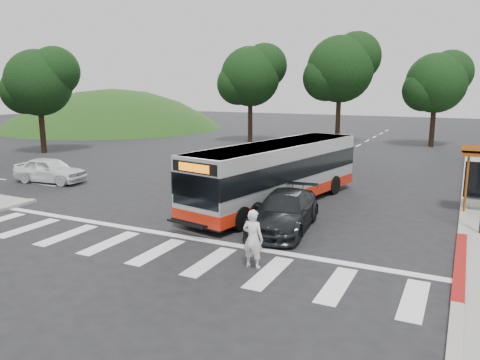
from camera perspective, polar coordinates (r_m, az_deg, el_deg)
The scene contains 13 objects.
ground at distance 19.83m, azimuth -1.60°, elevation -4.26°, with size 140.00×140.00×0.00m, color black.
curb_east at distance 25.47m, azimuth 25.71°, elevation -1.70°, with size 0.30×40.00×0.15m, color #9E9991.
curb_east_red at distance 15.83m, azimuth 25.25°, elevation -9.23°, with size 0.32×6.00×0.15m, color maroon.
hillside_nw at distance 62.44m, azimuth -15.10°, elevation 6.12°, with size 44.00×44.00×10.00m, color #183C13.
crosswalk_ladder at distance 15.78m, azimuth -10.12°, elevation -8.60°, with size 18.00×2.60×0.01m, color silver.
tree_north_a at distance 44.34m, azimuth 12.23°, elevation 13.20°, with size 6.60×6.15×10.17m.
tree_north_b at distance 45.06m, azimuth 22.88°, elevation 10.94°, with size 5.72×5.33×8.43m.
tree_north_c at distance 45.09m, azimuth 1.39°, elevation 12.62°, with size 6.16×5.74×9.30m.
tree_west_a at distance 40.93m, azimuth -23.24°, elevation 10.95°, with size 5.72×5.33×8.43m.
transit_bus at distance 21.28m, azimuth 4.57°, elevation 0.69°, with size 2.36×10.90×2.82m, color #ABAEB0, non-canonical shape.
pedestrian at distance 14.01m, azimuth 1.58°, elevation -7.17°, with size 0.66×0.43×1.80m, color white.
dark_sedan at distance 17.77m, azimuth 5.43°, elevation -3.80°, with size 1.99×4.90×1.42m, color black.
west_car_white at distance 28.33m, azimuth -22.15°, elevation 1.13°, with size 1.68×4.16×1.42m, color white.
Camera 1 is at (8.86, -16.92, 5.37)m, focal length 35.00 mm.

